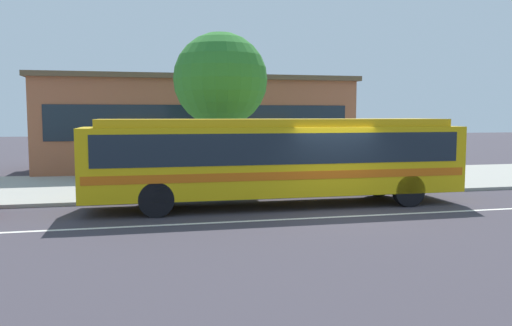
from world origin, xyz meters
name	(u,v)px	position (x,y,z in m)	size (l,w,h in m)	color
ground_plane	(337,211)	(0.00, 0.00, 0.00)	(120.00, 120.00, 0.00)	#3A353D
sidewalk_slab	(277,181)	(0.00, 6.72, 0.06)	(60.00, 8.00, 0.12)	#9A988E
lane_stripe_center	(347,216)	(0.00, -0.80, 0.00)	(56.00, 0.16, 0.01)	silver
transit_bus	(277,155)	(-1.47, 1.37, 1.59)	(11.78, 2.50, 2.73)	gold
pedestrian_waiting_near_sign	(195,165)	(-3.79, 3.66, 1.12)	(0.48, 0.48, 1.70)	#33363A
bus_stop_sign	(393,149)	(3.47, 3.18, 1.62)	(0.11, 0.44, 2.34)	gray
street_tree_near_stop	(220,80)	(-2.61, 5.29, 4.17)	(3.54, 3.54, 5.84)	brown
station_building	(195,123)	(-2.63, 13.68, 2.41)	(15.93, 7.26, 4.80)	#93563A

